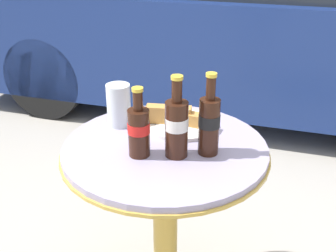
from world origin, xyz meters
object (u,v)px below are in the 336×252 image
(parked_car, at_px, (224,16))
(cola_bottle_right, at_px, (209,123))
(drinking_glass, at_px, (119,107))
(bistro_table, at_px, (165,194))
(lunch_plate_near, at_px, (180,121))
(cola_bottle_left, at_px, (177,126))
(cola_bottle_center, at_px, (139,130))

(parked_car, bearing_deg, cola_bottle_right, -81.21)
(drinking_glass, bearing_deg, parked_car, 90.56)
(bistro_table, height_order, parked_car, parked_car)
(drinking_glass, distance_m, parked_car, 2.14)
(cola_bottle_right, height_order, drinking_glass, cola_bottle_right)
(bistro_table, distance_m, lunch_plate_near, 0.25)
(cola_bottle_right, bearing_deg, cola_bottle_left, -154.10)
(bistro_table, xyz_separation_m, cola_bottle_left, (0.05, -0.05, 0.28))
(cola_bottle_right, height_order, parked_car, parked_car)
(cola_bottle_right, distance_m, cola_bottle_center, 0.20)
(cola_bottle_left, bearing_deg, parked_car, 96.52)
(cola_bottle_right, xyz_separation_m, parked_car, (-0.35, 2.24, -0.14))
(bistro_table, bearing_deg, cola_bottle_center, -124.58)
(bistro_table, distance_m, cola_bottle_right, 0.31)
(bistro_table, bearing_deg, parked_car, 95.39)
(cola_bottle_left, height_order, cola_bottle_center, cola_bottle_left)
(drinking_glass, xyz_separation_m, parked_car, (-0.02, 2.13, -0.11))
(cola_bottle_left, bearing_deg, cola_bottle_center, -164.69)
(bistro_table, bearing_deg, cola_bottle_right, -3.46)
(bistro_table, relative_size, cola_bottle_left, 2.86)
(cola_bottle_left, relative_size, lunch_plate_near, 1.02)
(cola_bottle_right, distance_m, drinking_glass, 0.34)
(cola_bottle_center, bearing_deg, parked_car, 93.88)
(drinking_glass, bearing_deg, cola_bottle_left, -30.98)
(bistro_table, height_order, cola_bottle_left, cola_bottle_left)
(cola_bottle_right, relative_size, parked_car, 0.06)
(lunch_plate_near, bearing_deg, cola_bottle_center, -106.14)
(cola_bottle_center, xyz_separation_m, parked_car, (-0.16, 2.31, -0.13))
(drinking_glass, bearing_deg, cola_bottle_right, -17.47)
(parked_car, bearing_deg, cola_bottle_center, -86.12)
(cola_bottle_right, bearing_deg, lunch_plate_near, 130.48)
(bistro_table, relative_size, lunch_plate_near, 2.91)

